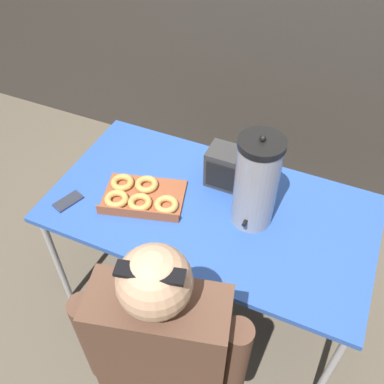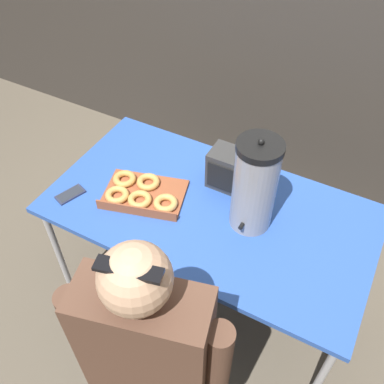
% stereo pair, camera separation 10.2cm
% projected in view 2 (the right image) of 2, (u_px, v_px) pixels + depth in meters
% --- Properties ---
extents(ground_plane, '(12.00, 12.00, 0.00)m').
position_uv_depth(ground_plane, '(206.00, 292.00, 2.45)').
color(ground_plane, brown).
extents(folding_table, '(1.47, 0.79, 0.72)m').
position_uv_depth(folding_table, '(209.00, 214.00, 1.97)').
color(folding_table, '#2D56B2').
rests_on(folding_table, ground).
extents(donut_box, '(0.42, 0.34, 0.05)m').
position_uv_depth(donut_box, '(141.00, 193.00, 1.97)').
color(donut_box, brown).
rests_on(donut_box, folding_table).
extents(coffee_urn, '(0.19, 0.21, 0.46)m').
position_uv_depth(coffee_urn, '(255.00, 186.00, 1.72)').
color(coffee_urn, '#939399').
rests_on(coffee_urn, folding_table).
extents(cell_phone, '(0.11, 0.15, 0.01)m').
position_uv_depth(cell_phone, '(70.00, 194.00, 1.99)').
color(cell_phone, '#2D334C').
rests_on(cell_phone, folding_table).
extents(space_heater, '(0.17, 0.14, 0.19)m').
position_uv_depth(space_heater, '(227.00, 169.00, 1.98)').
color(space_heater, '#333333').
rests_on(space_heater, folding_table).
extents(person_seated, '(0.57, 0.32, 1.27)m').
position_uv_depth(person_seated, '(150.00, 362.00, 1.56)').
color(person_seated, '#33332D').
rests_on(person_seated, ground).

